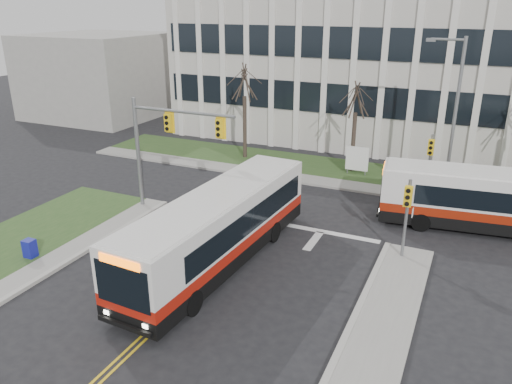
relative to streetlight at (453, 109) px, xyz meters
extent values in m
plane|color=black|center=(-8.03, -16.20, -5.19)|extent=(120.00, 120.00, 0.00)
cube|color=#9E9B93|center=(-3.03, -1.00, -5.12)|extent=(44.00, 1.60, 0.14)
cube|color=#2C4B20|center=(-3.03, 1.80, -5.13)|extent=(44.00, 5.00, 0.12)
cube|color=#B7B2A9|center=(-3.03, 13.80, 0.81)|extent=(40.00, 16.00, 12.00)
cube|color=#9E9B93|center=(-34.03, 9.80, -1.19)|extent=(12.00, 12.00, 8.00)
cylinder|color=slate|center=(-15.33, -9.00, -2.09)|extent=(0.22, 0.22, 6.20)
cylinder|color=slate|center=(-12.33, -9.00, 0.51)|extent=(6.00, 0.16, 0.16)
cube|color=yellow|center=(-13.13, -9.15, -0.09)|extent=(0.34, 0.24, 0.92)
cube|color=yellow|center=(-10.13, -9.15, -0.09)|extent=(0.34, 0.24, 0.92)
cylinder|color=slate|center=(-0.83, -9.20, -3.29)|extent=(0.14, 0.14, 3.80)
cube|color=yellow|center=(-0.83, -9.40, -2.09)|extent=(0.34, 0.24, 0.92)
cylinder|color=slate|center=(-0.83, -0.70, -3.29)|extent=(0.14, 0.14, 3.80)
cube|color=yellow|center=(-0.83, -0.90, -2.09)|extent=(0.34, 0.24, 0.92)
cylinder|color=slate|center=(0.17, 0.00, -0.59)|extent=(0.20, 0.20, 9.20)
cylinder|color=slate|center=(-0.73, 0.00, 3.81)|extent=(1.80, 0.14, 0.14)
cube|color=slate|center=(-1.63, 0.00, 3.76)|extent=(0.50, 0.25, 0.18)
cylinder|color=slate|center=(-6.13, 1.30, -4.69)|extent=(0.08, 0.08, 1.00)
cylinder|color=slate|center=(-4.93, 1.30, -4.69)|extent=(0.08, 0.08, 1.00)
cube|color=white|center=(-5.53, 1.30, -3.99)|extent=(1.50, 0.12, 1.60)
cylinder|color=#42352B|center=(-14.03, 1.80, -2.88)|extent=(0.28, 0.28, 4.62)
cylinder|color=#42352B|center=(-6.03, 2.00, -3.15)|extent=(0.28, 0.28, 4.09)
cube|color=navy|center=(-16.13, -16.24, -4.72)|extent=(0.51, 0.46, 0.95)
camera|label=1|loc=(1.48, -30.28, 5.74)|focal=35.00mm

